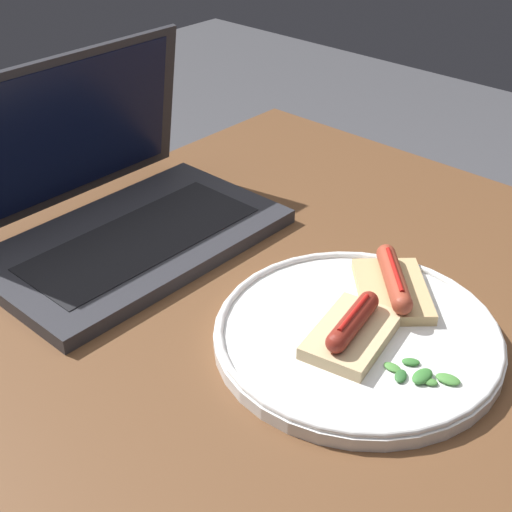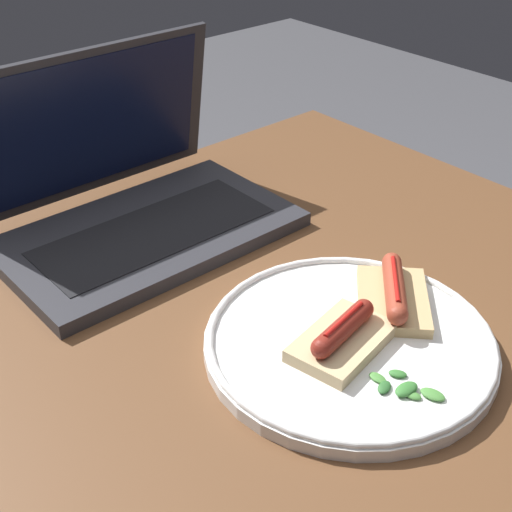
% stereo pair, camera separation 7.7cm
% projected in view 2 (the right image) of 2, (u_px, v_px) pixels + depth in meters
% --- Properties ---
extents(desk, '(1.11, 0.74, 0.76)m').
position_uv_depth(desk, '(189.00, 417.00, 0.81)').
color(desk, brown).
rests_on(desk, ground_plane).
extents(laptop, '(0.36, 0.25, 0.22)m').
position_uv_depth(laptop, '(131.00, 201.00, 0.91)').
color(laptop, '#2D2D33').
rests_on(laptop, desk).
extents(plate, '(0.30, 0.30, 0.02)m').
position_uv_depth(plate, '(350.00, 342.00, 0.72)').
color(plate, white).
rests_on(plate, desk).
extents(sausage_toast_left, '(0.12, 0.09, 0.04)m').
position_uv_depth(sausage_toast_left, '(342.00, 337.00, 0.70)').
color(sausage_toast_left, '#D6B784').
rests_on(sausage_toast_left, plate).
extents(sausage_toast_middle, '(0.13, 0.13, 0.04)m').
position_uv_depth(sausage_toast_middle, '(394.00, 295.00, 0.76)').
color(sausage_toast_middle, tan).
rests_on(sausage_toast_middle, plate).
extents(salad_pile, '(0.05, 0.07, 0.01)m').
position_uv_depth(salad_pile, '(406.00, 388.00, 0.66)').
color(salad_pile, '#4C8E3D').
rests_on(salad_pile, plate).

